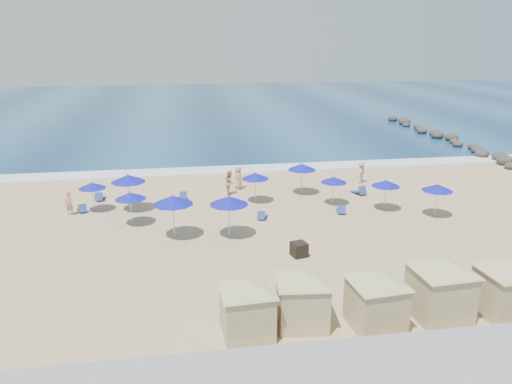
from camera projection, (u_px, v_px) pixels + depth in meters
The scene contains 31 objects.
ground at pixel (274, 237), 28.99m from camera, with size 160.00×160.00×0.00m, color tan.
ocean at pixel (210, 107), 80.79m from camera, with size 160.00×80.00×0.06m, color navy.
surf_line at pixel (241, 169), 43.58m from camera, with size 160.00×2.50×0.08m, color white.
seawall at pixel (354, 379), 16.08m from camera, with size 160.00×6.10×1.22m.
rock_jetty at pixel (442, 136), 55.90m from camera, with size 2.56×26.66×0.96m.
trash_bin at pixel (299, 249), 26.45m from camera, with size 0.77×0.77×0.77m, color black.
cabana_0 at pixel (247, 300), 19.22m from camera, with size 4.17×4.17×2.62m.
cabana_1 at pixel (303, 290), 19.89m from camera, with size 4.22×4.22×2.66m.
cabana_2 at pixel (377, 292), 19.72m from camera, with size 4.23×4.23×2.66m.
cabana_3 at pixel (441, 280), 20.36m from camera, with size 4.65×4.65×2.92m.
cabana_4 at pixel (507, 281), 20.57m from camera, with size 4.34×4.34×2.73m.
umbrella_0 at pixel (92, 186), 32.76m from camera, with size 1.81×1.81×2.07m.
umbrella_1 at pixel (130, 196), 30.33m from camera, with size 1.92×1.92×2.19m.
umbrella_2 at pixel (128, 178), 32.69m from camera, with size 2.29×2.29×2.61m.
umbrella_3 at pixel (173, 200), 28.26m from camera, with size 2.34×2.34×2.66m.
umbrella_4 at pixel (255, 176), 34.50m from camera, with size 1.95×1.95×2.22m.
umbrella_5 at pixel (229, 200), 28.40m from camera, with size 2.27×2.27×2.58m.
umbrella_6 at pixel (334, 180), 34.06m from camera, with size 1.82×1.82×2.07m.
umbrella_7 at pixel (302, 167), 36.27m from camera, with size 2.10×2.10×2.40m.
umbrella_8 at pixel (386, 183), 32.94m from camera, with size 1.91×1.91×2.17m.
umbrella_9 at pixel (437, 188), 31.75m from camera, with size 1.99×1.99×2.26m.
beach_chair_0 at pixel (82, 209), 33.10m from camera, with size 0.85×1.24×0.63m.
beach_chair_1 at pixel (100, 197), 35.43m from camera, with size 0.67×1.27×0.67m.
beach_chair_2 at pixel (183, 196), 35.77m from camera, with size 0.56×1.16×0.63m.
beach_chair_3 at pixel (262, 216), 31.85m from camera, with size 0.88×1.23×0.62m.
beach_chair_4 at pixel (341, 210), 32.89m from camera, with size 0.77×1.26×0.65m.
beach_chair_5 at pixel (359, 191), 36.74m from camera, with size 0.96×1.44×0.73m.
beachgoer_0 at pixel (69, 203), 32.37m from camera, with size 0.58×0.38×1.59m, color tan.
beachgoer_1 at pixel (230, 183), 36.59m from camera, with size 0.87×0.68×1.79m, color tan.
beachgoer_2 at pixel (361, 173), 39.43m from camera, with size 1.09×0.63×1.69m, color tan.
beachgoer_3 at pixel (238, 178), 37.86m from camera, with size 0.87×0.56×1.77m, color tan.
Camera 1 is at (-5.23, -26.35, 11.26)m, focal length 35.00 mm.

